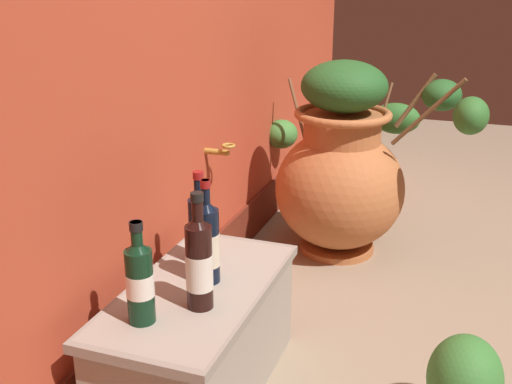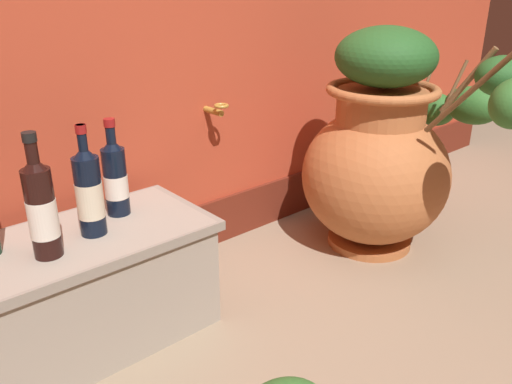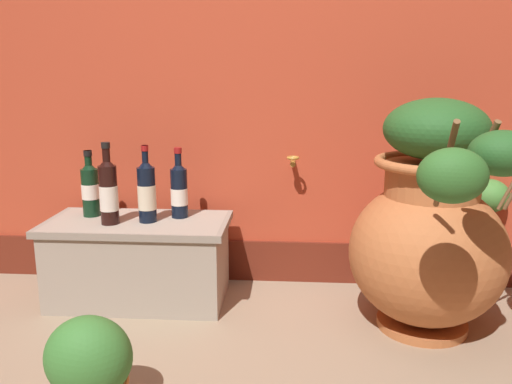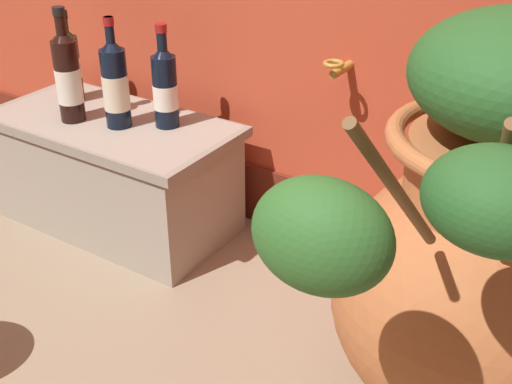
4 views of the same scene
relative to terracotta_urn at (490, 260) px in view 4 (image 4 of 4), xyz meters
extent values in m
cube|color=maroon|center=(-0.57, 0.44, -0.31)|extent=(4.40, 0.02, 0.20)
cylinder|color=#B28433|center=(-0.54, 0.40, 0.18)|extent=(0.02, 0.10, 0.02)
torus|color=#B28433|center=(-0.54, 0.35, 0.21)|extent=(0.06, 0.06, 0.01)
ellipsoid|color=#B26638|center=(-0.02, 0.01, -0.10)|extent=(0.59, 0.59, 0.55)
cylinder|color=#B26638|center=(-0.02, 0.01, 0.17)|extent=(0.35, 0.35, 0.16)
torus|color=#B26638|center=(-0.02, 0.01, 0.25)|extent=(0.43, 0.43, 0.04)
cylinder|color=brown|center=(-0.08, -0.36, 0.30)|extent=(0.06, 0.29, 0.31)
ellipsoid|color=#2D6628|center=(-0.11, -0.53, 0.30)|extent=(0.19, 0.14, 0.15)
cylinder|color=brown|center=(0.04, -0.29, 0.32)|extent=(0.05, 0.16, 0.25)
ellipsoid|color=#235623|center=(0.06, -0.40, 0.35)|extent=(0.19, 0.17, 0.13)
cube|color=#9E9384|center=(-1.20, 0.18, -0.23)|extent=(0.74, 0.38, 0.37)
cube|color=gray|center=(-1.20, 0.18, -0.06)|extent=(0.79, 0.40, 0.03)
cylinder|color=black|center=(-1.15, 0.17, 0.07)|extent=(0.08, 0.08, 0.23)
cone|color=black|center=(-1.15, 0.17, 0.20)|extent=(0.08, 0.08, 0.04)
cylinder|color=black|center=(-1.15, 0.17, 0.24)|extent=(0.03, 0.03, 0.09)
cylinder|color=maroon|center=(-1.15, 0.17, 0.27)|extent=(0.03, 0.03, 0.02)
cylinder|color=beige|center=(-1.15, 0.17, 0.06)|extent=(0.08, 0.08, 0.10)
cylinder|color=black|center=(-1.03, 0.25, 0.06)|extent=(0.07, 0.07, 0.21)
cone|color=black|center=(-1.03, 0.25, 0.18)|extent=(0.07, 0.07, 0.04)
cylinder|color=black|center=(-1.03, 0.25, 0.22)|extent=(0.03, 0.03, 0.09)
cylinder|color=maroon|center=(-1.03, 0.25, 0.25)|extent=(0.03, 0.03, 0.02)
cylinder|color=white|center=(-1.03, 0.25, 0.05)|extent=(0.07, 0.07, 0.07)
cylinder|color=black|center=(-1.30, 0.13, 0.08)|extent=(0.08, 0.08, 0.25)
cone|color=black|center=(-1.30, 0.13, 0.21)|extent=(0.08, 0.08, 0.04)
cylinder|color=black|center=(-1.30, 0.13, 0.25)|extent=(0.03, 0.03, 0.10)
cylinder|color=black|center=(-1.30, 0.13, 0.29)|extent=(0.04, 0.04, 0.02)
cylinder|color=white|center=(-1.30, 0.13, 0.07)|extent=(0.08, 0.08, 0.11)
cylinder|color=black|center=(-1.43, 0.25, 0.06)|extent=(0.07, 0.07, 0.21)
cone|color=black|center=(-1.43, 0.25, 0.18)|extent=(0.07, 0.07, 0.04)
cylinder|color=black|center=(-1.43, 0.25, 0.21)|extent=(0.03, 0.03, 0.08)
cylinder|color=black|center=(-1.43, 0.25, 0.23)|extent=(0.04, 0.04, 0.02)
cylinder|color=white|center=(-1.43, 0.25, 0.07)|extent=(0.08, 0.08, 0.07)
camera|label=1|loc=(-2.73, -0.55, 0.87)|focal=44.20mm
camera|label=2|loc=(-1.69, -1.17, 0.65)|focal=36.58mm
camera|label=3|loc=(-0.54, -1.93, 0.57)|focal=36.50mm
camera|label=4|loc=(0.20, -1.16, 0.75)|focal=46.72mm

